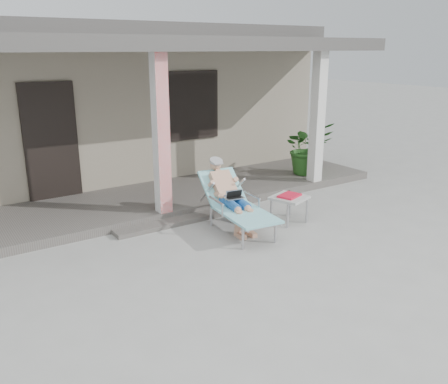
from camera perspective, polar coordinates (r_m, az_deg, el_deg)
ground at (r=6.48m, az=1.52°, el=-8.79°), size 60.00×60.00×0.00m
house at (r=11.81m, az=-17.22°, el=10.64°), size 10.40×5.40×3.30m
porch_deck at (r=8.90m, az=-9.68°, el=-1.23°), size 10.00×2.00×0.15m
porch_overhang at (r=8.41m, az=-10.47°, el=16.52°), size 10.00×2.30×2.85m
porch_step at (r=7.93m, az=-6.22°, el=-3.66°), size 2.00×0.30×0.07m
lounger at (r=7.54m, az=1.09°, el=0.62°), size 0.84×1.78×1.13m
side_table at (r=7.98m, az=7.85°, el=-0.82°), size 0.67×0.67×0.47m
potted_palm at (r=10.51m, az=10.03°, el=5.29°), size 1.30×1.21×1.17m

